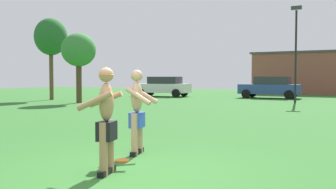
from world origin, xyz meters
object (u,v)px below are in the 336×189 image
object	(u,v)px
frisbee	(122,160)
tree_right_field	(79,51)
player_with_cap	(106,116)
car_white_far_end	(163,86)
player_in_blue	(137,110)
tree_left_field	(51,38)
lamp_post	(296,44)
car_blue_near_post	(270,87)

from	to	relation	value
frisbee	tree_right_field	bearing A→B (deg)	133.83
player_with_cap	car_white_far_end	xyz separation A→B (m)	(-10.32, 21.15, -0.10)
player_in_blue	car_white_far_end	size ratio (longest dim) A/B	0.38
player_in_blue	tree_right_field	world-z (taller)	tree_right_field
frisbee	tree_left_field	world-z (taller)	tree_left_field
car_white_far_end	player_with_cap	bearing A→B (deg)	-63.99
lamp_post	tree_right_field	xyz separation A→B (m)	(-11.50, -5.86, -0.41)
player_with_cap	frisbee	size ratio (longest dim) A/B	6.38
player_with_cap	tree_right_field	bearing A→B (deg)	132.52
frisbee	tree_right_field	xyz separation A→B (m)	(-11.03, 11.49, 3.09)
car_blue_near_post	tree_left_field	xyz separation A→B (m)	(-12.83, -8.77, 3.40)
lamp_post	tree_left_field	size ratio (longest dim) A/B	1.04
player_in_blue	car_blue_near_post	xyz separation A→B (m)	(-1.83, 21.10, -0.05)
car_white_far_end	tree_left_field	distance (m)	9.34
tree_right_field	lamp_post	bearing A→B (deg)	27.02
player_in_blue	car_white_far_end	world-z (taller)	player_in_blue
player_with_cap	car_blue_near_post	world-z (taller)	player_with_cap
player_in_blue	lamp_post	distance (m)	16.94
frisbee	tree_left_field	xyz separation A→B (m)	(-14.73, 12.96, 4.21)
player_in_blue	frisbee	distance (m)	1.08
frisbee	tree_right_field	size ratio (longest dim) A/B	0.06
car_blue_near_post	frisbee	bearing A→B (deg)	-84.99
player_with_cap	lamp_post	world-z (taller)	lamp_post
player_with_cap	tree_left_field	distance (m)	20.67
car_white_far_end	tree_right_field	distance (m)	9.14
player_in_blue	player_with_cap	bearing A→B (deg)	-76.24
car_white_far_end	frisbee	bearing A→B (deg)	-63.69
player_with_cap	car_blue_near_post	bearing A→B (deg)	95.54
car_blue_near_post	tree_right_field	world-z (taller)	tree_right_field
car_white_far_end	lamp_post	distance (m)	11.23
frisbee	tree_left_field	size ratio (longest dim) A/B	0.05
player_with_cap	tree_right_field	size ratio (longest dim) A/B	0.41
player_with_cap	tree_right_field	distance (m)	16.89
car_blue_near_post	tree_right_field	xyz separation A→B (m)	(-9.13, -10.24, 2.28)
car_blue_near_post	tree_left_field	bearing A→B (deg)	-145.64
frisbee	car_blue_near_post	bearing A→B (deg)	95.01
tree_left_field	car_white_far_end	bearing A→B (deg)	57.34
tree_left_field	lamp_post	bearing A→B (deg)	16.12
player_with_cap	tree_left_field	size ratio (longest dim) A/B	0.31
tree_left_field	player_with_cap	bearing A→B (deg)	-42.62
car_white_far_end	lamp_post	xyz separation A→B (m)	(10.50, -2.93, 2.69)
player_in_blue	tree_left_field	xyz separation A→B (m)	(-14.65, 12.33, 3.34)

